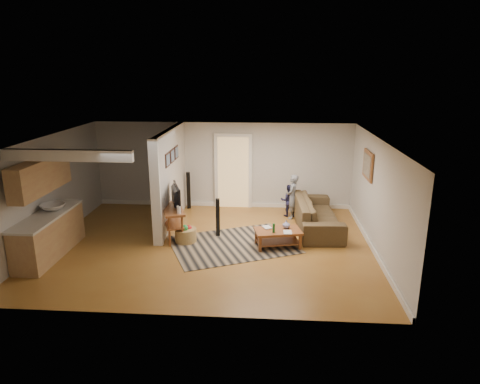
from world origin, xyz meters
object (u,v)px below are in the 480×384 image
Objects in this scene: tv_console at (173,211)px; toddler at (288,216)px; speaker_right at (188,190)px; child at (292,218)px; sofa at (316,228)px; speaker_left at (218,217)px; toy_basket at (186,234)px; coffee_table at (278,234)px.

tv_console is 1.43× the size of toddler.
child is at bearing -25.56° from speaker_right.
child is 1.36× the size of toddler.
sofa is 3.72m from tv_console.
speaker_left is 1.88× the size of toy_basket.
coffee_table reaches higher than sofa.
sofa is 2.27× the size of coffee_table.
speaker_left is at bearing -36.60° from child.
speaker_left is 2.42m from child.
coffee_table is 2.20m from toy_basket.
toy_basket is at bearing -94.22° from speaker_right.
speaker_left is at bearing -9.22° from tv_console.
toy_basket reaches higher than toddler.
speaker_left is 2.45m from toddler.
toy_basket is (-2.19, 0.13, -0.13)m from coffee_table.
toddler is at bearing 35.12° from sofa.
toddler is at bearing -133.90° from child.
tv_console is 0.65m from toy_basket.
speaker_left is (1.06, 0.19, -0.21)m from tv_console.
toy_basket is at bearing -153.07° from speaker_left.
sofa is at bearing 11.58° from speaker_left.
toy_basket is 0.41× the size of child.
coffee_table reaches higher than toy_basket.
sofa is 1.67m from coffee_table.
speaker_left is at bearing 103.40° from sofa.
coffee_table is 1.59m from speaker_left.
sofa is 2.39× the size of speaker_right.
child reaches higher than sofa.
coffee_table is at bearing -28.03° from tv_console.
toy_basket is 0.56× the size of toddler.
toy_basket is at bearing 176.67° from coffee_table.
child is (-0.60, 0.73, 0.00)m from sofa.
speaker_left is 0.89m from toy_basket.
tv_console is (-2.53, 0.38, 0.37)m from coffee_table.
sofa is 5.12× the size of toy_basket.
speaker_left is (-1.47, 0.57, 0.16)m from coffee_table.
toddler reaches higher than sofa.
child is at bearing 78.58° from coffee_table.
speaker_right is at bearing -86.66° from child.
sofa is at bearing 55.24° from child.
coffee_table is (-1.01, -1.29, 0.32)m from sofa.
tv_console is 1.35× the size of speaker_left.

